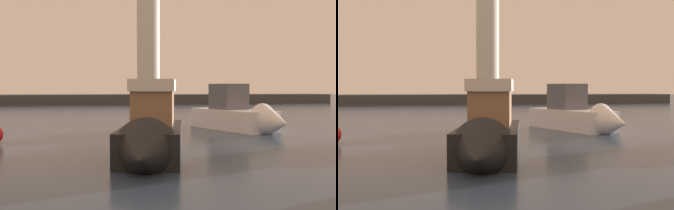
# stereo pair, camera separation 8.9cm
# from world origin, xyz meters

# --- Properties ---
(ground_plane) EXTENTS (220.00, 220.00, 0.00)m
(ground_plane) POSITION_xyz_m (0.00, 31.69, 0.00)
(ground_plane) COLOR #2D3D51
(breakwater) EXTENTS (69.43, 6.99, 1.48)m
(breakwater) POSITION_xyz_m (0.00, 63.38, 0.74)
(breakwater) COLOR #423F3D
(breakwater) RESTS_ON ground_plane
(lighthouse) EXTENTS (3.65, 3.65, 19.04)m
(lighthouse) POSITION_xyz_m (4.84, 63.38, 10.50)
(lighthouse) COLOR silver
(lighthouse) RESTS_ON breakwater
(motorboat_1) EXTENTS (4.50, 7.85, 3.14)m
(motorboat_1) POSITION_xyz_m (4.86, 20.94, 0.87)
(motorboat_1) COLOR white
(motorboat_1) RESTS_ON ground_plane
(motorboat_3) EXTENTS (3.56, 7.38, 3.24)m
(motorboat_3) POSITION_xyz_m (-1.88, 11.81, 0.91)
(motorboat_3) COLOR black
(motorboat_3) RESTS_ON ground_plane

